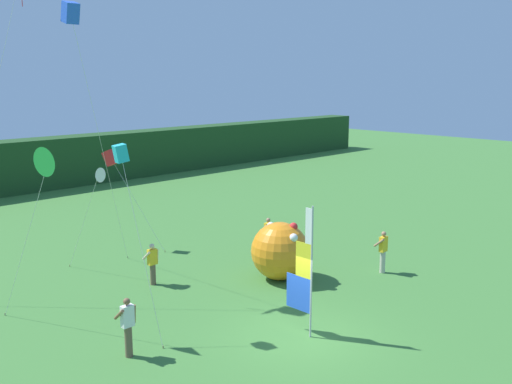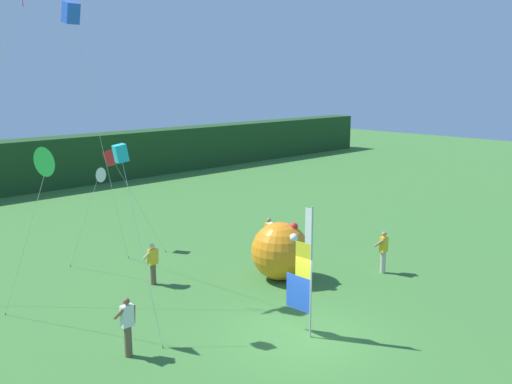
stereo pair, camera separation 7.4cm
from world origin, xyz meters
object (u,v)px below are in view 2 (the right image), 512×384
at_px(person_far_right, 153,263).
at_px(kite_white_delta_5, 99,175).
at_px(person_mid_field, 383,251).
at_px(inflatable_balloon, 280,251).
at_px(folding_chair, 287,245).
at_px(kite_blue_box_4, 71,14).
at_px(kite_green_delta_0, 48,161).
at_px(kite_red_diamond_1, 15,2).
at_px(kite_red_box_2, 112,158).
at_px(person_near_banner, 269,234).
at_px(banner_flag, 304,273).
at_px(kite_cyan_box_3, 121,155).
at_px(person_far_left, 127,325).

distance_m(person_far_right, kite_white_delta_5, 3.97).
bearing_deg(kite_white_delta_5, person_mid_field, -41.00).
distance_m(inflatable_balloon, folding_chair, 3.05).
bearing_deg(kite_blue_box_4, person_far_right, -34.60).
bearing_deg(kite_green_delta_0, kite_red_diamond_1, 74.74).
bearing_deg(kite_white_delta_5, kite_red_box_2, 53.12).
xyz_separation_m(folding_chair, kite_white_delta_5, (-7.39, 3.17, 3.68)).
bearing_deg(kite_red_diamond_1, kite_white_delta_5, -22.50).
xyz_separation_m(person_mid_field, kite_green_delta_0, (-12.06, 4.02, 4.53)).
height_order(person_mid_field, inflatable_balloon, inflatable_balloon).
xyz_separation_m(person_mid_field, kite_red_diamond_1, (-10.87, 8.39, 9.54)).
bearing_deg(person_near_banner, inflatable_balloon, -128.16).
height_order(banner_flag, kite_blue_box_4, kite_blue_box_4).
bearing_deg(kite_red_diamond_1, banner_flag, -67.01).
xyz_separation_m(person_far_right, folding_chair, (6.35, -1.26, -0.36)).
xyz_separation_m(person_near_banner, person_mid_field, (1.39, -5.21, 0.07)).
bearing_deg(banner_flag, kite_white_delta_5, 101.80).
bearing_deg(kite_cyan_box_3, folding_chair, 9.44).
distance_m(inflatable_balloon, kite_blue_box_4, 11.62).
bearing_deg(person_near_banner, person_far_left, -157.77).
height_order(inflatable_balloon, kite_red_box_2, kite_red_box_2).
bearing_deg(person_far_right, banner_flag, -83.32).
bearing_deg(kite_blue_box_4, inflatable_balloon, -36.55).
bearing_deg(person_far_left, kite_cyan_box_3, 57.66).
xyz_separation_m(kite_red_diamond_1, kite_red_box_2, (4.99, 2.59, -6.22)).
relative_size(person_far_right, inflatable_balloon, 0.70).
xyz_separation_m(banner_flag, kite_green_delta_0, (-5.37, 5.48, 3.47)).
bearing_deg(person_near_banner, banner_flag, -128.49).
relative_size(kite_red_diamond_1, kite_cyan_box_3, 1.98).
height_order(person_far_right, kite_cyan_box_3, kite_cyan_box_3).
bearing_deg(kite_blue_box_4, person_near_banner, -11.85).
relative_size(kite_green_delta_0, kite_blue_box_4, 0.56).
xyz_separation_m(inflatable_balloon, kite_green_delta_0, (-8.52, 1.55, 4.30)).
relative_size(person_near_banner, kite_blue_box_4, 0.16).
distance_m(kite_cyan_box_3, kite_blue_box_4, 6.16).
bearing_deg(folding_chair, person_far_right, 168.80).
bearing_deg(inflatable_balloon, kite_white_delta_5, 135.26).
bearing_deg(inflatable_balloon, kite_green_delta_0, 169.66).
distance_m(person_far_right, inflatable_balloon, 5.00).
bearing_deg(kite_cyan_box_3, inflatable_balloon, -2.13).
distance_m(person_mid_field, inflatable_balloon, 4.33).
height_order(inflatable_balloon, kite_cyan_box_3, kite_cyan_box_3).
bearing_deg(kite_blue_box_4, kite_green_delta_0, -131.05).
bearing_deg(banner_flag, person_near_banner, 51.51).
height_order(banner_flag, kite_white_delta_5, kite_white_delta_5).
relative_size(person_near_banner, person_far_right, 1.00).
relative_size(folding_chair, kite_cyan_box_3, 0.15).
bearing_deg(kite_red_diamond_1, person_mid_field, -37.67).
xyz_separation_m(banner_flag, person_far_right, (-0.82, 6.97, -1.12)).
bearing_deg(kite_blue_box_4, person_mid_field, -35.94).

